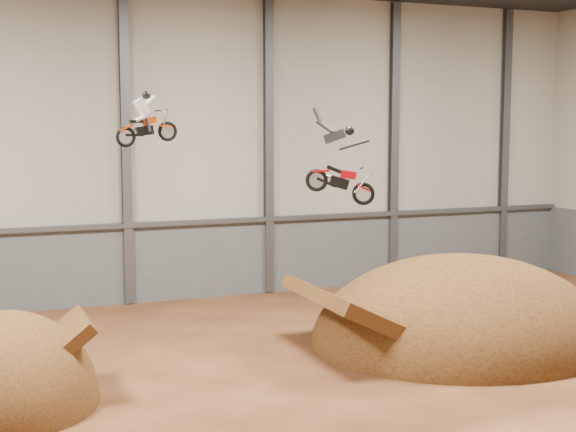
{
  "coord_description": "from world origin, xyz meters",
  "views": [
    {
      "loc": [
        -9.76,
        -20.52,
        7.95
      ],
      "look_at": [
        0.01,
        4.0,
        4.96
      ],
      "focal_mm": 50.0,
      "sensor_mm": 36.0,
      "label": 1
    }
  ],
  "objects_px": {
    "landing_ramp": "(460,342)",
    "fmx_rider_b": "(337,157)",
    "fmx_rider_a": "(148,115)",
    "takeoff_ramp": "(5,404)"
  },
  "relations": [
    {
      "from": "takeoff_ramp",
      "to": "fmx_rider_a",
      "type": "height_order",
      "value": "fmx_rider_a"
    },
    {
      "from": "landing_ramp",
      "to": "fmx_rider_b",
      "type": "bearing_deg",
      "value": -159.89
    },
    {
      "from": "landing_ramp",
      "to": "fmx_rider_a",
      "type": "height_order",
      "value": "fmx_rider_a"
    },
    {
      "from": "landing_ramp",
      "to": "fmx_rider_b",
      "type": "xyz_separation_m",
      "value": [
        -6.11,
        -2.24,
        6.99
      ]
    },
    {
      "from": "takeoff_ramp",
      "to": "landing_ramp",
      "type": "height_order",
      "value": "landing_ramp"
    },
    {
      "from": "takeoff_ramp",
      "to": "fmx_rider_a",
      "type": "relative_size",
      "value": 3.3
    },
    {
      "from": "takeoff_ramp",
      "to": "landing_ramp",
      "type": "xyz_separation_m",
      "value": [
        15.9,
        0.76,
        0.0
      ]
    },
    {
      "from": "landing_ramp",
      "to": "takeoff_ramp",
      "type": "bearing_deg",
      "value": -177.28
    },
    {
      "from": "fmx_rider_a",
      "to": "fmx_rider_b",
      "type": "distance_m",
      "value": 5.82
    },
    {
      "from": "landing_ramp",
      "to": "fmx_rider_b",
      "type": "height_order",
      "value": "fmx_rider_b"
    }
  ]
}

